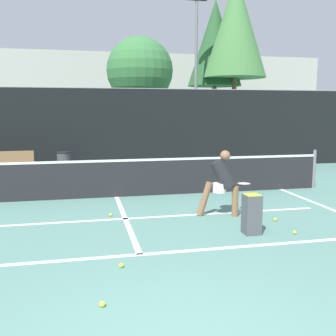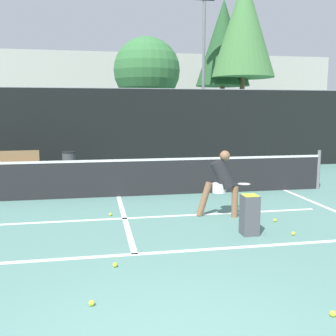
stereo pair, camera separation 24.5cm
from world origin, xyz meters
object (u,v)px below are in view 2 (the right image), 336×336
parked_car (0,146)px  trash_bin (69,163)px  player_practicing (222,181)px  ball_hopper (250,214)px  courtside_bench (10,163)px

parked_car → trash_bin: bearing=-54.4°
player_practicing → ball_hopper: player_practicing is taller
player_practicing → trash_bin: player_practicing is taller
ball_hopper → parked_car: (-6.61, 11.52, 0.26)m
player_practicing → courtside_bench: player_practicing is taller
player_practicing → parked_car: size_ratio=0.34×
player_practicing → ball_hopper: (0.10, -1.23, -0.36)m
ball_hopper → trash_bin: bearing=116.0°
player_practicing → parked_car: (-6.50, 10.29, -0.10)m
courtside_bench → ball_hopper: bearing=-56.2°
player_practicing → courtside_bench: (-5.21, 5.74, -0.26)m
courtside_bench → parked_car: 4.73m
courtside_bench → player_practicing: bearing=-51.3°
player_practicing → trash_bin: (-3.38, 5.93, -0.33)m
ball_hopper → parked_car: bearing=119.8°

